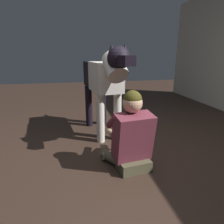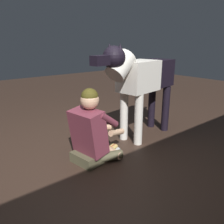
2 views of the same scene
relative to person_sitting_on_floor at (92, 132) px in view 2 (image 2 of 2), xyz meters
name	(u,v)px [view 2 (image 2 of 2)]	position (x,y,z in m)	size (l,w,h in m)	color
ground_plane	(93,158)	(-0.03, -0.04, -0.36)	(13.79, 13.79, 0.00)	#33241B
person_sitting_on_floor	(92,132)	(0.00, 0.00, 0.00)	(0.68, 0.57, 0.87)	brown
large_dog	(141,79)	(-0.94, -0.13, 0.51)	(1.70, 0.49, 1.34)	silver
hot_dog_on_plate	(111,149)	(-0.33, -0.05, -0.33)	(0.25, 0.25, 0.06)	silver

